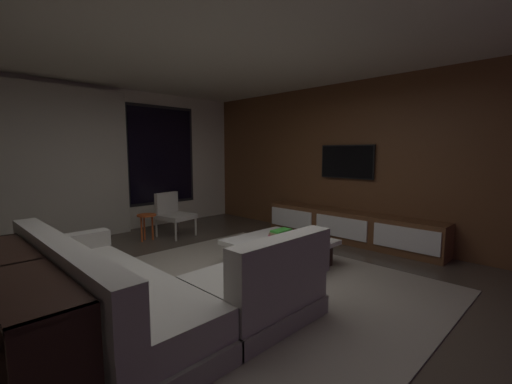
% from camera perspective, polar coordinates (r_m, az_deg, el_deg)
% --- Properties ---
extents(floor, '(9.20, 9.20, 0.00)m').
position_cam_1_polar(floor, '(3.83, -5.30, -16.43)').
color(floor, '#473D33').
extents(back_wall_with_window, '(6.60, 0.30, 2.70)m').
position_cam_1_polar(back_wall_with_window, '(6.70, -26.13, 4.66)').
color(back_wall_with_window, beige).
rests_on(back_wall_with_window, floor).
extents(media_wall, '(0.12, 7.80, 2.70)m').
position_cam_1_polar(media_wall, '(5.96, 17.85, 4.91)').
color(media_wall, brown).
rests_on(media_wall, floor).
extents(ceiling, '(8.20, 8.20, 0.00)m').
position_cam_1_polar(ceiling, '(3.72, -5.80, 25.40)').
color(ceiling, beige).
extents(area_rug, '(3.20, 3.80, 0.01)m').
position_cam_1_polar(area_rug, '(3.98, -0.32, -15.41)').
color(area_rug, gray).
rests_on(area_rug, floor).
extents(sectional_couch, '(1.98, 2.50, 0.82)m').
position_cam_1_polar(sectional_couch, '(3.19, -18.06, -16.00)').
color(sectional_couch, gray).
rests_on(sectional_couch, floor).
extents(coffee_table, '(1.16, 1.16, 0.36)m').
position_cam_1_polar(coffee_table, '(4.51, 4.06, -10.27)').
color(coffee_table, black).
rests_on(coffee_table, floor).
extents(book_stack_on_coffee_table, '(0.31, 0.23, 0.09)m').
position_cam_1_polar(book_stack_on_coffee_table, '(4.66, 4.29, -7.01)').
color(book_stack_on_coffee_table, '#C44668').
rests_on(book_stack_on_coffee_table, coffee_table).
extents(accent_chair_near_window, '(0.64, 0.65, 0.78)m').
position_cam_1_polar(accent_chair_near_window, '(6.26, -14.05, -3.33)').
color(accent_chair_near_window, '#B2ADA0').
rests_on(accent_chair_near_window, floor).
extents(side_stool, '(0.32, 0.32, 0.46)m').
position_cam_1_polar(side_stool, '(6.01, -18.18, -4.45)').
color(side_stool, '#BF4C1E').
rests_on(side_stool, floor).
extents(media_console, '(0.46, 3.10, 0.52)m').
position_cam_1_polar(media_console, '(5.87, 15.71, -5.85)').
color(media_console, brown).
rests_on(media_console, floor).
extents(mounted_tv, '(0.05, 0.99, 0.58)m').
position_cam_1_polar(mounted_tv, '(5.99, 15.24, 5.01)').
color(mounted_tv, black).
extents(console_table_behind_couch, '(0.40, 2.10, 0.74)m').
position_cam_1_polar(console_table_behind_couch, '(3.01, -35.63, -15.94)').
color(console_table_behind_couch, black).
rests_on(console_table_behind_couch, floor).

